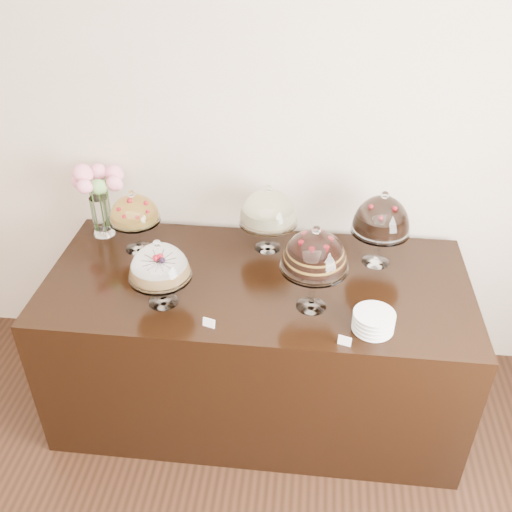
# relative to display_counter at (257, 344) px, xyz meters

# --- Properties ---
(wall_back) EXTENTS (5.00, 0.04, 3.00)m
(wall_back) POSITION_rel_display_counter_xyz_m (-0.34, 0.55, 1.05)
(wall_back) COLOR beige
(wall_back) RESTS_ON ground
(display_counter) EXTENTS (2.20, 1.00, 0.90)m
(display_counter) POSITION_rel_display_counter_xyz_m (0.00, 0.00, 0.00)
(display_counter) COLOR black
(display_counter) RESTS_ON ground
(cake_stand_sugar_sponge) EXTENTS (0.30, 0.30, 0.36)m
(cake_stand_sugar_sponge) POSITION_rel_display_counter_xyz_m (-0.44, -0.23, 0.67)
(cake_stand_sugar_sponge) COLOR white
(cake_stand_sugar_sponge) RESTS_ON display_counter
(cake_stand_choco_layer) EXTENTS (0.32, 0.32, 0.46)m
(cake_stand_choco_layer) POSITION_rel_display_counter_xyz_m (0.29, -0.19, 0.76)
(cake_stand_choco_layer) COLOR white
(cake_stand_choco_layer) RESTS_ON display_counter
(cake_stand_cheesecake) EXTENTS (0.33, 0.33, 0.39)m
(cake_stand_cheesecake) POSITION_rel_display_counter_xyz_m (0.03, 0.31, 0.70)
(cake_stand_cheesecake) COLOR white
(cake_stand_cheesecake) RESTS_ON display_counter
(cake_stand_dark_choco) EXTENTS (0.31, 0.31, 0.43)m
(cake_stand_dark_choco) POSITION_rel_display_counter_xyz_m (0.62, 0.23, 0.73)
(cake_stand_dark_choco) COLOR white
(cake_stand_dark_choco) RESTS_ON display_counter
(cake_stand_fruit_tart) EXTENTS (0.28, 0.28, 0.36)m
(cake_stand_fruit_tart) POSITION_rel_display_counter_xyz_m (-0.69, 0.22, 0.69)
(cake_stand_fruit_tart) COLOR white
(cake_stand_fruit_tart) RESTS_ON display_counter
(flower_vase) EXTENTS (0.31, 0.28, 0.45)m
(flower_vase) POSITION_rel_display_counter_xyz_m (-0.94, 0.36, 0.72)
(flower_vase) COLOR white
(flower_vase) RESTS_ON display_counter
(plate_stack) EXTENTS (0.19, 0.19, 0.09)m
(plate_stack) POSITION_rel_display_counter_xyz_m (0.57, -0.33, 0.50)
(plate_stack) COLOR white
(plate_stack) RESTS_ON display_counter
(price_card_left) EXTENTS (0.06, 0.03, 0.04)m
(price_card_left) POSITION_rel_display_counter_xyz_m (-0.18, -0.39, 0.47)
(price_card_left) COLOR white
(price_card_left) RESTS_ON display_counter
(price_card_right) EXTENTS (0.06, 0.03, 0.04)m
(price_card_right) POSITION_rel_display_counter_xyz_m (0.44, -0.44, 0.47)
(price_card_right) COLOR white
(price_card_right) RESTS_ON display_counter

